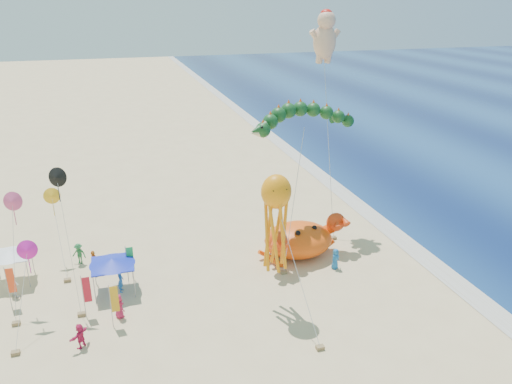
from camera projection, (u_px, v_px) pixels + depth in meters
ground at (288, 275)px, 39.29m from camera, size 320.00×320.00×0.00m
foam_strip at (420, 254)px, 42.49m from camera, size 320.00×320.00×0.00m
crab_inflatable at (299, 239)px, 41.81m from camera, size 7.86×6.37×3.45m
dragon_kite at (303, 122)px, 40.89m from camera, size 10.84×8.12×12.09m
cherub_kite at (325, 36)px, 43.37m from camera, size 2.07×6.06×19.49m
octopus_kite at (276, 215)px, 33.08m from camera, size 2.40×6.60×9.76m
canopy_blue at (112, 262)px, 36.33m from camera, size 3.29×3.29×2.71m
canopy_white at (9, 253)px, 37.55m from camera, size 3.04×3.04×2.71m
feather_flags at (86, 282)px, 34.48m from camera, size 8.67×5.29×3.20m
beachgoers at (113, 281)px, 36.80m from camera, size 25.18×12.40×1.88m
small_kites at (39, 217)px, 34.38m from camera, size 4.49×11.76×10.12m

